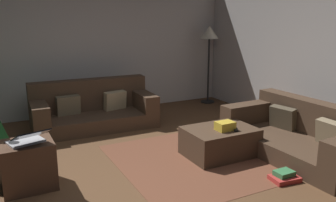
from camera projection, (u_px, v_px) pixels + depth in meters
name	position (u px, v px, depth m)	size (l,w,h in m)	color
ground_plane	(134.00, 187.00, 3.68)	(6.40, 6.40, 0.00)	brown
rear_partition	(64.00, 42.00, 6.08)	(6.40, 0.12, 2.60)	#BCB7B2
couch_left	(93.00, 109.00, 5.65)	(1.92, 0.93, 0.73)	#473323
couch_right	(301.00, 135.00, 4.50)	(1.01, 1.91, 0.66)	#473323
ottoman	(220.00, 142.00, 4.49)	(0.87, 0.62, 0.36)	#473323
gift_box	(225.00, 126.00, 4.36)	(0.22, 0.16, 0.11)	gold
tv_remote	(235.00, 129.00, 4.37)	(0.05, 0.16, 0.02)	black
side_table	(28.00, 165.00, 3.63)	(0.52, 0.44, 0.50)	#4C3323
laptop	(28.00, 139.00, 3.51)	(0.42, 0.47, 0.18)	silver
book_stack	(284.00, 177.00, 3.82)	(0.32, 0.25, 0.11)	#B7332D
corner_lamp	(209.00, 38.00, 6.94)	(0.36, 0.36, 1.54)	black
area_rug	(219.00, 155.00, 4.53)	(2.60, 2.00, 0.01)	brown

